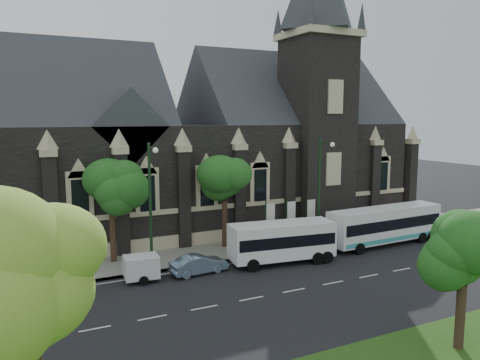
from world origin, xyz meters
TOP-DOWN VIEW (x-y plane):
  - ground at (0.00, 0.00)m, footprint 160.00×160.00m
  - sidewalk at (0.00, 9.50)m, footprint 80.00×5.00m
  - museum at (5.12, 18.78)m, footprint 40.00×17.70m
  - tree_park_near at (-11.77, -8.77)m, footprint 4.42×4.42m
  - tree_park_east at (6.18, -9.32)m, footprint 3.40×3.40m
  - tree_walk_right at (3.21, 10.71)m, footprint 4.08×4.08m
  - tree_walk_left at (-5.80, 10.70)m, footprint 3.91×3.91m
  - street_lamp_near at (10.00, 7.09)m, footprint 0.36×1.88m
  - street_lamp_mid at (-4.00, 7.09)m, footprint 0.36×1.88m
  - banner_flag_left at (6.29, 9.00)m, footprint 0.90×0.10m
  - banner_flag_center at (8.29, 9.00)m, footprint 0.90×0.10m
  - banner_flag_right at (10.29, 9.00)m, footprint 0.90×0.10m
  - tour_coach at (15.57, 5.51)m, footprint 10.96×2.91m
  - shuttle_bus at (5.22, 5.13)m, footprint 8.02×3.53m
  - box_trailer at (-5.10, 5.83)m, footprint 3.23×1.90m
  - sedan at (-1.18, 5.58)m, footprint 4.11×1.77m

SIDE VIEW (x-z plane):
  - ground at x=0.00m, z-range 0.00..0.00m
  - sidewalk at x=0.00m, z-range 0.00..0.15m
  - sedan at x=-1.18m, z-range 0.00..1.32m
  - box_trailer at x=-5.10m, z-range 0.12..1.81m
  - shuttle_bus at x=5.22m, z-range 0.23..3.23m
  - tour_coach at x=15.57m, z-range 0.15..3.32m
  - banner_flag_left at x=6.29m, z-range 0.38..4.38m
  - banner_flag_center at x=8.29m, z-range 0.38..4.38m
  - banner_flag_right at x=10.29m, z-range 0.38..4.38m
  - tree_park_east at x=6.18m, z-range 1.48..7.76m
  - street_lamp_near at x=10.00m, z-range 0.61..9.61m
  - street_lamp_mid at x=-4.00m, z-range 0.61..9.61m
  - tree_walk_left at x=-5.80m, z-range 1.91..9.55m
  - tree_walk_right at x=3.21m, z-range 1.92..9.72m
  - tree_park_near at x=-11.77m, z-range 2.14..10.70m
  - museum at x=5.12m, z-range -6.78..23.12m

